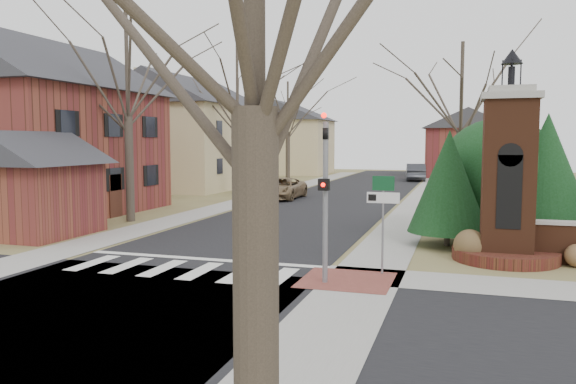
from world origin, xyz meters
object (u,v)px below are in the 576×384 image
at_px(traffic_signal_pole, 325,185).
at_px(pickup_truck, 282,188).
at_px(brick_gate_monument, 507,191).
at_px(distant_car, 416,172).
at_px(sign_post, 383,205).

bearing_deg(traffic_signal_pole, pickup_truck, 110.92).
relative_size(traffic_signal_pole, pickup_truck, 0.92).
relative_size(brick_gate_monument, distant_car, 1.33).
bearing_deg(distant_car, sign_post, 86.63).
xyz_separation_m(traffic_signal_pole, sign_post, (1.29, 1.41, -0.64)).
relative_size(sign_post, brick_gate_monument, 0.42).
bearing_deg(distant_car, traffic_signal_pole, 84.66).
bearing_deg(pickup_truck, distant_car, 70.78).
distance_m(traffic_signal_pole, pickup_truck, 21.65).
relative_size(sign_post, pickup_truck, 0.57).
bearing_deg(brick_gate_monument, sign_post, -138.58).
bearing_deg(sign_post, pickup_truck, 115.65).
relative_size(sign_post, distant_car, 0.56).
distance_m(traffic_signal_pole, brick_gate_monument, 6.47).
distance_m(sign_post, brick_gate_monument, 4.55).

